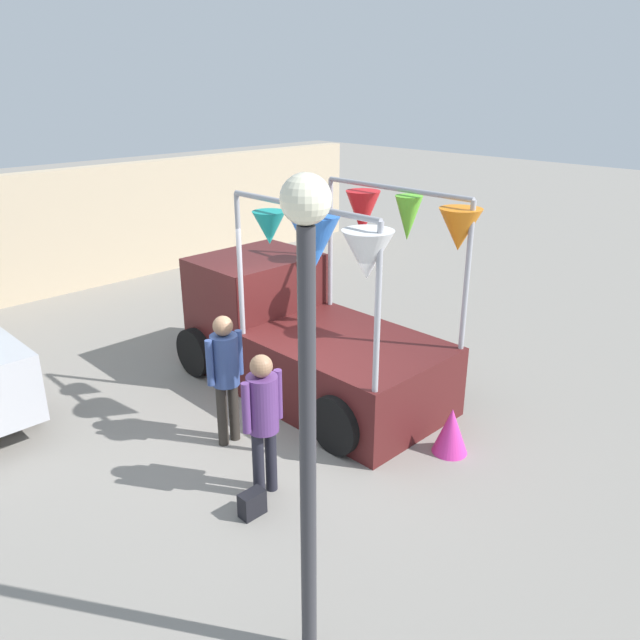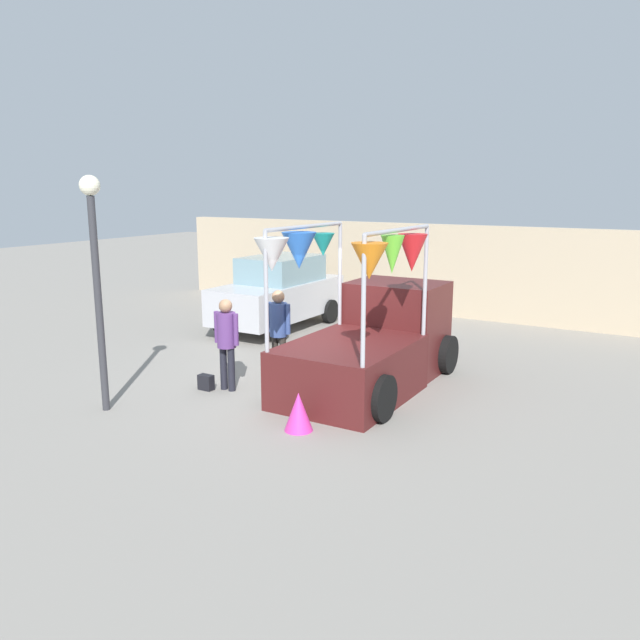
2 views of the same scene
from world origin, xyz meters
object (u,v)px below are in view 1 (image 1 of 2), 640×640
object	(u,v)px
person_customer	(263,412)
folded_kite_bundle_magenta	(451,431)
vendor_truck	(300,329)
person_vendor	(225,368)
handbag	(252,504)
street_lamp	(307,373)

from	to	relation	value
person_customer	folded_kite_bundle_magenta	distance (m)	2.47
vendor_truck	folded_kite_bundle_magenta	distance (m)	2.74
person_customer	person_vendor	world-z (taller)	person_vendor
vendor_truck	handbag	bearing A→B (deg)	-142.31
person_vendor	street_lamp	xyz separation A→B (m)	(-1.44, -2.99, 1.46)
handbag	folded_kite_bundle_magenta	xyz separation A→B (m)	(2.51, -0.77, 0.16)
vendor_truck	street_lamp	bearing A→B (deg)	-132.00
vendor_truck	person_vendor	world-z (taller)	vendor_truck
person_customer	street_lamp	bearing A→B (deg)	-120.42
vendor_truck	street_lamp	world-z (taller)	street_lamp
person_customer	folded_kite_bundle_magenta	size ratio (longest dim) A/B	2.81
person_customer	person_vendor	distance (m)	1.20
person_vendor	street_lamp	bearing A→B (deg)	-115.66
vendor_truck	street_lamp	size ratio (longest dim) A/B	1.10
vendor_truck	handbag	distance (m)	3.20
person_customer	street_lamp	size ratio (longest dim) A/B	0.44
vendor_truck	folded_kite_bundle_magenta	xyz separation A→B (m)	(0.04, -2.68, -0.60)
person_customer	handbag	xyz separation A→B (m)	(-0.35, -0.20, -0.88)
street_lamp	folded_kite_bundle_magenta	distance (m)	4.02
vendor_truck	street_lamp	distance (m)	5.05
vendor_truck	person_customer	distance (m)	2.72
handbag	person_vendor	bearing A→B (deg)	62.42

